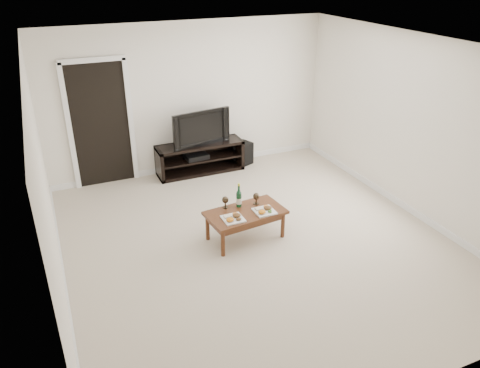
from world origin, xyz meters
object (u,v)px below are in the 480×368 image
subwoofer (243,153)px  coffee_table (245,225)px  television (199,127)px  media_console (200,158)px

subwoofer → coffee_table: bearing=-134.8°
television → coffee_table: television is taller
media_console → coffee_table: size_ratio=1.47×
media_console → subwoofer: size_ratio=3.72×
media_console → television: size_ratio=1.44×
media_console → television: (0.00, 0.00, 0.58)m
media_console → coffee_table: (-0.16, -2.34, -0.07)m
coffee_table → subwoofer: bearing=66.8°
media_console → subwoofer: media_console is taller
subwoofer → coffee_table: size_ratio=0.40×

